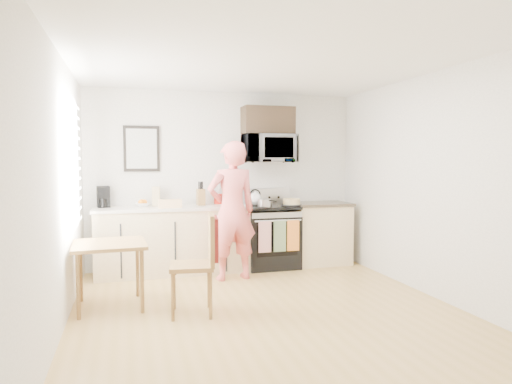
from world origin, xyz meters
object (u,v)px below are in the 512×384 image
object	(u,v)px
range	(271,238)
dining_table	(110,250)
cake	(292,202)
microwave	(269,149)
chair	(206,250)
person	(232,211)

from	to	relation	value
range	dining_table	world-z (taller)	range
range	cake	xyz separation A→B (m)	(0.27, -0.14, 0.54)
microwave	chair	distance (m)	2.53
microwave	dining_table	distance (m)	2.87
microwave	cake	size ratio (longest dim) A/B	2.50
person	cake	bearing A→B (deg)	-166.35
microwave	chair	xyz separation A→B (m)	(-1.27, -1.90, -1.09)
person	dining_table	bearing A→B (deg)	19.55
microwave	cake	distance (m)	0.87
range	dining_table	size ratio (longest dim) A/B	1.55
dining_table	cake	bearing A→B (deg)	24.97
range	chair	xyz separation A→B (m)	(-1.27, -1.79, 0.23)
cake	person	bearing A→B (deg)	-158.68
microwave	cake	bearing A→B (deg)	-42.01
dining_table	cake	size ratio (longest dim) A/B	2.47
chair	cake	xyz separation A→B (m)	(1.54, 1.65, 0.30)
chair	cake	world-z (taller)	chair
microwave	person	world-z (taller)	microwave
range	dining_table	distance (m)	2.59
dining_table	cake	world-z (taller)	cake
range	microwave	size ratio (longest dim) A/B	1.53
microwave	chair	size ratio (longest dim) A/B	0.73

